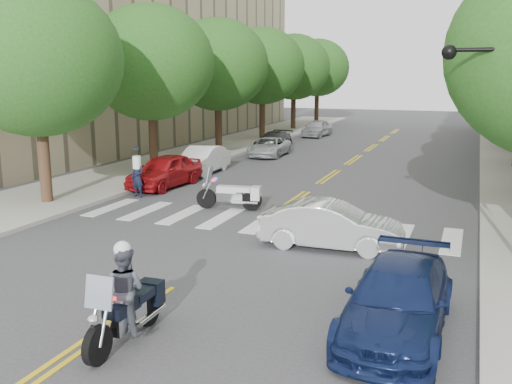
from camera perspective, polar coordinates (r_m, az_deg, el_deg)
The scene contains 20 objects.
ground at distance 14.08m, azimuth -8.75°, elevation -9.40°, with size 140.00×140.00×0.00m, color #38383A.
sidewalk_left at distance 37.37m, azimuth -4.71°, elevation 4.13°, with size 5.00×60.00×0.15m, color #9E9991.
tree_l_0 at distance 23.21m, azimuth -21.09°, elevation 12.28°, with size 6.40×6.40×8.45m.
tree_l_1 at distance 29.67m, azimuth -10.51°, elevation 12.59°, with size 6.40×6.40×8.45m.
tree_l_2 at distance 36.74m, azimuth -3.85°, elevation 12.58°, with size 6.40×6.40×8.45m.
tree_l_3 at distance 44.12m, azimuth 0.63°, elevation 12.47°, with size 6.40×6.40×8.45m.
tree_l_4 at distance 51.69m, azimuth 3.81°, elevation 12.36°, with size 6.40×6.40×8.45m.
tree_l_5 at distance 59.38m, azimuth 6.17°, elevation 12.24°, with size 6.40×6.40×8.45m.
tree_r_4 at distance 49.38m, azimuth 24.11°, elevation 11.40°, with size 6.40×6.40×8.45m.
tree_r_5 at distance 57.38m, azimuth 23.75°, elevation 11.35°, with size 6.40×6.40×8.45m.
motorcycle_police at distance 11.28m, azimuth -12.83°, elevation -10.18°, with size 0.85×2.47×2.01m.
motorcycle_parked at distance 21.44m, azimuth -2.15°, elevation -0.29°, with size 2.51×0.85×1.62m.
officer_standing at distance 24.04m, azimuth -11.77°, elevation 1.44°, with size 0.60×0.40×1.66m, color black.
convertible at distance 16.85m, azimuth 7.52°, elevation -3.33°, with size 1.45×4.16×1.37m, color white.
sedan_blue at distance 11.75m, azimuth 13.99°, elevation -10.45°, with size 1.90×4.68×1.36m, color #101C44.
parked_car_a at distance 25.99m, azimuth -9.09°, elevation 2.11°, with size 1.74×4.33×1.48m, color #A41117.
parked_car_b at distance 29.22m, azimuth -5.45°, elevation 3.19°, with size 1.48×4.25×1.40m, color white.
parked_car_c at distance 35.30m, azimuth 1.33°, elevation 4.52°, with size 1.90×4.12×1.14m, color #A8ACB0.
parked_car_d at distance 38.49m, azimuth 1.74°, elevation 5.16°, with size 1.66×4.08×1.18m, color black.
parked_car_e at distance 46.56m, azimuth 6.11°, elevation 6.37°, with size 1.61×4.01×1.37m, color #9E9EA3.
Camera 1 is at (6.63, -11.33, 5.06)m, focal length 40.00 mm.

